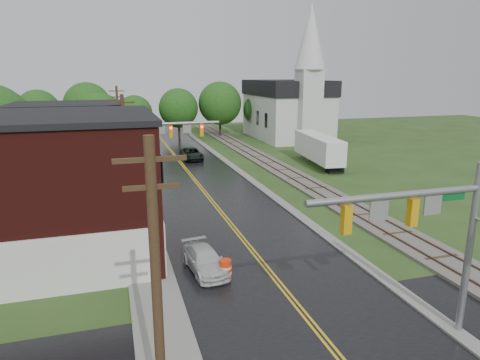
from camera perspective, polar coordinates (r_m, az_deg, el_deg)
name	(u,v)px	position (r m, az deg, el deg)	size (l,w,h in m)	color
main_road	(196,182)	(42.49, -5.84, -0.29)	(10.00, 90.00, 0.02)	black
cross_road	(338,356)	(17.97, 12.92, -21.92)	(60.00, 9.00, 0.02)	black
curb_right	(235,168)	(48.44, -0.70, 1.57)	(0.80, 70.00, 0.12)	gray
sidewalk_left	(135,201)	(37.01, -13.81, -2.79)	(2.40, 50.00, 0.12)	gray
brick_building	(26,190)	(26.68, -26.65, -1.15)	(14.30, 10.30, 8.30)	#45120E
yellow_house	(71,165)	(37.34, -21.55, 1.84)	(8.00, 7.00, 6.40)	tan
darkred_building	(90,157)	(46.27, -19.38, 2.96)	(7.00, 6.00, 4.40)	#3F0F0C
church	(290,103)	(70.06, 6.67, 10.15)	(10.40, 18.40, 20.00)	silver
railroad	(273,165)	(49.86, 4.39, 2.01)	(3.20, 80.00, 0.30)	#59544C
traffic_signal_near	(428,224)	(17.58, 23.77, -5.37)	(7.34, 0.30, 7.20)	gray
traffic_signal_far	(162,138)	(38.10, -10.30, 5.54)	(7.34, 0.43, 7.20)	gray
utility_pole_a	(157,295)	(11.96, -11.01, -14.85)	(1.80, 0.28, 9.00)	#382616
utility_pole_b	(125,153)	(32.98, -15.03, 3.54)	(1.80, 0.28, 9.00)	#382616
utility_pole_c	(119,122)	(54.78, -15.88, 7.49)	(1.80, 0.28, 9.00)	#382616
tree_left_c	(53,130)	(51.10, -23.71, 6.18)	(6.00, 6.00, 7.65)	black
tree_left_e	(101,120)	(56.66, -18.01, 7.64)	(6.40, 6.40, 8.16)	black
suv_dark	(192,154)	(53.58, -6.47, 3.46)	(2.34, 5.08, 1.41)	black
pickup_white	(205,260)	(23.61, -4.72, -10.65)	(1.71, 4.21, 1.22)	silver
semi_trailer	(319,148)	(50.50, 10.44, 4.28)	(3.51, 10.97, 3.49)	black
construction_barrel	(225,270)	(22.67, -1.95, -11.88)	(0.61, 0.61, 1.10)	#F0320A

